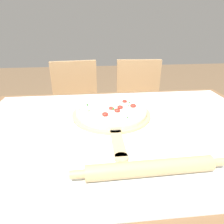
# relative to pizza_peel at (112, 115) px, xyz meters

# --- Properties ---
(dining_table) EXTENTS (1.42, 0.98, 0.77)m
(dining_table) POSITION_rel_pizza_peel_xyz_m (0.04, -0.12, -0.11)
(dining_table) COLOR brown
(dining_table) RESTS_ON ground_plane
(towel_cloth) EXTENTS (1.34, 0.90, 0.00)m
(towel_cloth) POSITION_rel_pizza_peel_xyz_m (0.04, -0.12, -0.01)
(towel_cloth) COLOR silver
(towel_cloth) RESTS_ON dining_table
(pizza_peel) EXTENTS (0.39, 0.57, 0.01)m
(pizza_peel) POSITION_rel_pizza_peel_xyz_m (0.00, 0.00, 0.00)
(pizza_peel) COLOR tan
(pizza_peel) RESTS_ON towel_cloth
(pizza) EXTENTS (0.35, 0.35, 0.04)m
(pizza) POSITION_rel_pizza_peel_xyz_m (0.00, 0.02, 0.02)
(pizza) COLOR beige
(pizza) RESTS_ON pizza_peel
(rolling_pin) EXTENTS (0.49, 0.06, 0.05)m
(rolling_pin) POSITION_rel_pizza_peel_xyz_m (0.08, -0.42, 0.02)
(rolling_pin) COLOR tan
(rolling_pin) RESTS_ON towel_cloth
(chair_left) EXTENTS (0.44, 0.44, 0.90)m
(chair_left) POSITION_rel_pizza_peel_xyz_m (-0.23, 0.71, -0.25)
(chair_left) COLOR tan
(chair_left) RESTS_ON ground_plane
(chair_right) EXTENTS (0.43, 0.43, 0.90)m
(chair_right) POSITION_rel_pizza_peel_xyz_m (0.31, 0.71, -0.25)
(chair_right) COLOR tan
(chair_right) RESTS_ON ground_plane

